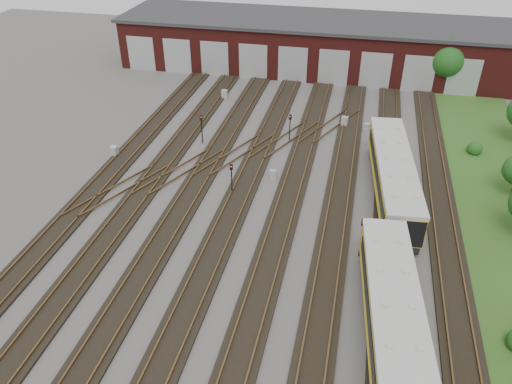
# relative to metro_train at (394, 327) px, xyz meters

# --- Properties ---
(ground) EXTENTS (120.00, 120.00, 0.00)m
(ground) POSITION_rel_metro_train_xyz_m (-10.00, 5.81, -1.96)
(ground) COLOR #474542
(ground) RESTS_ON ground
(track_network) EXTENTS (30.40, 70.00, 0.33)m
(track_network) POSITION_rel_metro_train_xyz_m (-10.17, 6.40, -1.85)
(track_network) COLOR black
(track_network) RESTS_ON ground
(maintenance_shed) EXTENTS (51.00, 12.50, 6.35)m
(maintenance_shed) POSITION_rel_metro_train_xyz_m (-10.01, 45.79, 1.24)
(maintenance_shed) COLOR #531714
(maintenance_shed) RESTS_ON ground
(grass_verge) EXTENTS (8.00, 55.00, 0.05)m
(grass_verge) POSITION_rel_metro_train_xyz_m (9.00, 15.81, -1.94)
(grass_verge) COLOR #294B19
(grass_verge) RESTS_ON ground
(metro_train) EXTENTS (4.30, 47.61, 3.19)m
(metro_train) POSITION_rel_metro_train_xyz_m (0.00, 0.00, 0.00)
(metro_train) COLOR black
(metro_train) RESTS_ON ground
(signal_mast_0) EXTENTS (0.29, 0.28, 2.97)m
(signal_mast_0) POSITION_rel_metro_train_xyz_m (-17.83, 21.50, -0.05)
(signal_mast_0) COLOR black
(signal_mast_0) RESTS_ON ground
(signal_mast_1) EXTENTS (0.27, 0.26, 2.78)m
(signal_mast_1) POSITION_rel_metro_train_xyz_m (-9.66, 23.97, -0.16)
(signal_mast_1) COLOR black
(signal_mast_1) RESTS_ON ground
(signal_mast_2) EXTENTS (0.27, 0.25, 2.77)m
(signal_mast_2) POSITION_rel_metro_train_xyz_m (-12.72, 13.58, -0.17)
(signal_mast_2) COLOR black
(signal_mast_2) RESTS_ON ground
(signal_mast_3) EXTENTS (0.32, 0.30, 3.22)m
(signal_mast_3) POSITION_rel_metro_train_xyz_m (-2.04, 7.87, 0.12)
(signal_mast_3) COLOR black
(signal_mast_3) RESTS_ON ground
(relay_cabinet_0) EXTENTS (0.68, 0.59, 1.05)m
(relay_cabinet_0) POSITION_rel_metro_train_xyz_m (-25.00, 17.20, -1.44)
(relay_cabinet_0) COLOR #9EA0A3
(relay_cabinet_0) RESTS_ON ground
(relay_cabinet_1) EXTENTS (0.67, 0.57, 1.06)m
(relay_cabinet_1) POSITION_rel_metro_train_xyz_m (-18.77, 32.73, -1.43)
(relay_cabinet_1) COLOR #9EA0A3
(relay_cabinet_1) RESTS_ON ground
(relay_cabinet_2) EXTENTS (0.58, 0.51, 0.88)m
(relay_cabinet_2) POSITION_rel_metro_train_xyz_m (-9.86, 16.54, -1.52)
(relay_cabinet_2) COLOR #9EA0A3
(relay_cabinet_2) RESTS_ON ground
(relay_cabinet_3) EXTENTS (0.68, 0.61, 0.95)m
(relay_cabinet_3) POSITION_rel_metro_train_xyz_m (-2.33, 27.59, -1.49)
(relay_cabinet_3) COLOR #9EA0A3
(relay_cabinet_3) RESTS_ON ground
(relay_cabinet_4) EXTENTS (0.71, 0.62, 1.07)m
(relay_cabinet_4) POSITION_rel_metro_train_xyz_m (-4.63, 28.41, -1.43)
(relay_cabinet_4) COLOR #9EA0A3
(relay_cabinet_4) RESTS_ON ground
(tree_0) EXTENTS (4.08, 4.08, 6.76)m
(tree_0) POSITION_rel_metro_train_xyz_m (6.00, 40.81, 2.38)
(tree_0) COLOR #2E2015
(tree_0) RESTS_ON ground
(bush_1) EXTENTS (1.39, 1.39, 1.39)m
(bush_1) POSITION_rel_metro_train_xyz_m (7.76, 25.26, -1.27)
(bush_1) COLOR #134012
(bush_1) RESTS_ON ground
(bush_2) EXTENTS (1.15, 1.15, 1.15)m
(bush_2) POSITION_rel_metro_train_xyz_m (10.28, 21.97, -1.39)
(bush_2) COLOR #134012
(bush_2) RESTS_ON ground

